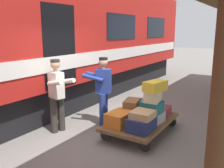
% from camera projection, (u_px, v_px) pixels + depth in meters
% --- Properties ---
extents(ground_plane, '(60.00, 60.00, 0.00)m').
position_uv_depth(ground_plane, '(121.00, 137.00, 5.59)').
color(ground_plane, slate).
extents(train_car, '(3.02, 17.22, 4.00)m').
position_uv_depth(train_car, '(19.00, 41.00, 6.82)').
color(train_car, '#B21E19').
rests_on(train_car, ground_plane).
extents(luggage_cart, '(1.17, 1.95, 0.31)m').
position_uv_depth(luggage_cart, '(141.00, 122.00, 5.78)').
color(luggage_cart, brown).
rests_on(luggage_cart, ground_plane).
extents(suitcase_navy_fabric, '(0.46, 0.61, 0.28)m').
position_uv_depth(suitcase_navy_fabric, '(141.00, 124.00, 5.16)').
color(suitcase_navy_fabric, navy).
rests_on(suitcase_navy_fabric, luggage_cart).
extents(suitcase_burgundy_valise, '(0.44, 0.67, 0.21)m').
position_uv_depth(suitcase_burgundy_valise, '(160.00, 112.00, 6.05)').
color(suitcase_burgundy_valise, maroon).
rests_on(suitcase_burgundy_valise, luggage_cart).
extents(suitcase_red_plastic, '(0.43, 0.57, 0.25)m').
position_uv_depth(suitcase_red_plastic, '(131.00, 113.00, 5.88)').
color(suitcase_red_plastic, '#AD231E').
rests_on(suitcase_red_plastic, luggage_cart).
extents(suitcase_orange_carryall, '(0.47, 0.60, 0.30)m').
position_uv_depth(suitcase_orange_carryall, '(119.00, 119.00, 5.43)').
color(suitcase_orange_carryall, '#CC6B23').
rests_on(suitcase_orange_carryall, luggage_cart).
extents(suitcase_gray_aluminum, '(0.46, 0.59, 0.23)m').
position_uv_depth(suitcase_gray_aluminum, '(152.00, 118.00, 5.61)').
color(suitcase_gray_aluminum, '#9EA0A5').
rests_on(suitcase_gray_aluminum, luggage_cart).
extents(suitcase_maroon_trunk, '(0.43, 0.47, 0.18)m').
position_uv_depth(suitcase_maroon_trunk, '(141.00, 109.00, 6.33)').
color(suitcase_maroon_trunk, maroon).
rests_on(suitcase_maroon_trunk, luggage_cart).
extents(suitcase_brown_leather, '(0.43, 0.57, 0.20)m').
position_uv_depth(suitcase_brown_leather, '(132.00, 104.00, 5.80)').
color(suitcase_brown_leather, brown).
rests_on(suitcase_brown_leather, suitcase_red_plastic).
extents(suitcase_teal_softside, '(0.44, 0.45, 0.25)m').
position_uv_depth(suitcase_teal_softside, '(152.00, 107.00, 5.58)').
color(suitcase_teal_softside, '#1E666B').
rests_on(suitcase_teal_softside, suitcase_gray_aluminum).
extents(suitcase_cream_canvas, '(0.35, 0.47, 0.24)m').
position_uv_depth(suitcase_cream_canvas, '(153.00, 96.00, 5.53)').
color(suitcase_cream_canvas, beige).
rests_on(suitcase_cream_canvas, suitcase_teal_softside).
extents(suitcase_slate_roller, '(0.43, 0.50, 0.15)m').
position_uv_depth(suitcase_slate_roller, '(141.00, 103.00, 6.25)').
color(suitcase_slate_roller, '#4C515B').
rests_on(suitcase_slate_roller, suitcase_maroon_trunk).
extents(suitcase_yellow_case, '(0.41, 0.60, 0.22)m').
position_uv_depth(suitcase_yellow_case, '(155.00, 86.00, 5.47)').
color(suitcase_yellow_case, gold).
rests_on(suitcase_yellow_case, suitcase_cream_canvas).
extents(suitcase_tan_vintage, '(0.43, 0.45, 0.15)m').
position_uv_depth(suitcase_tan_vintage, '(143.00, 115.00, 5.09)').
color(suitcase_tan_vintage, tan).
rests_on(suitcase_tan_vintage, suitcase_navy_fabric).
extents(porter_in_overalls, '(0.73, 0.57, 1.70)m').
position_uv_depth(porter_in_overalls, '(103.00, 89.00, 6.17)').
color(porter_in_overalls, navy).
rests_on(porter_in_overalls, ground_plane).
extents(porter_by_door, '(0.72, 0.54, 1.70)m').
position_uv_depth(porter_by_door, '(57.00, 93.00, 5.73)').
color(porter_by_door, '#332D28').
rests_on(porter_by_door, ground_plane).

